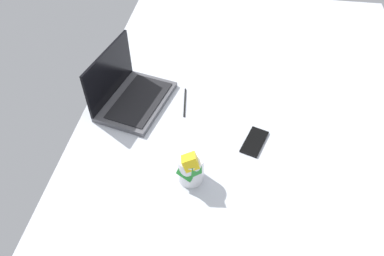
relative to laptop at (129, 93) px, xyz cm
name	(u,v)px	position (x,y,z in cm)	size (l,w,h in cm)	color
bed_mattress	(253,110)	(11.70, -52.53, -13.41)	(180.00, 140.00, 18.00)	#B7BCC6
laptop	(129,93)	(0.00, 0.00, 0.00)	(37.48, 30.11, 23.00)	#4C4C51
snack_cup	(190,168)	(-35.83, -30.92, 1.65)	(10.10, 9.00, 14.71)	silver
cell_phone	(255,142)	(-15.79, -52.55, -4.01)	(6.80, 14.00, 0.80)	black
charger_cable	(185,102)	(2.25, -22.94, -4.11)	(17.00, 0.60, 0.60)	black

